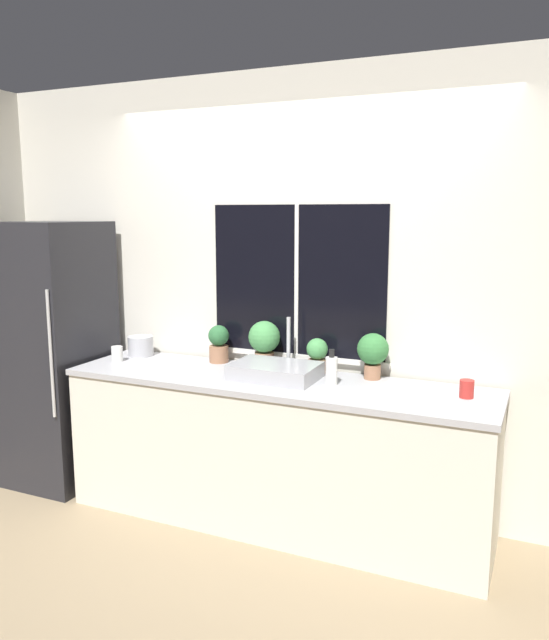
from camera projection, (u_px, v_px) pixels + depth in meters
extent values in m
plane|color=#937F60|center=(252.00, 545.00, 3.51)|extent=(14.00, 14.00, 0.00)
cube|color=silver|center=(299.00, 293.00, 3.90)|extent=(8.00, 0.06, 2.70)
cube|color=black|center=(297.00, 281.00, 3.85)|extent=(1.14, 0.01, 0.93)
cube|color=silver|center=(297.00, 281.00, 3.85)|extent=(0.02, 0.01, 0.93)
cube|color=silver|center=(296.00, 356.00, 3.93)|extent=(1.20, 0.04, 0.03)
cube|color=silver|center=(99.00, 269.00, 5.53)|extent=(0.06, 7.00, 2.70)
cube|color=silver|center=(274.00, 454.00, 3.71)|extent=(2.53, 0.62, 0.85)
cube|color=#ADADB2|center=(274.00, 382.00, 3.64)|extent=(2.55, 0.64, 0.03)
cube|color=#232328|center=(54.00, 353.00, 4.27)|extent=(0.63, 0.63, 1.79)
cylinder|color=silver|center=(51.00, 354.00, 3.84)|extent=(0.02, 0.02, 0.80)
cube|color=#ADADB2|center=(275.00, 371.00, 3.64)|extent=(0.49, 0.34, 0.09)
cylinder|color=#B7B7BC|center=(289.00, 368.00, 3.82)|extent=(0.04, 0.04, 0.03)
cylinder|color=#B7B7BC|center=(289.00, 342.00, 3.79)|extent=(0.02, 0.02, 0.30)
cylinder|color=#9E6B4C|center=(219.00, 354.00, 4.04)|extent=(0.12, 0.12, 0.11)
sphere|color=#2D6638|center=(219.00, 336.00, 4.02)|extent=(0.13, 0.13, 0.13)
cylinder|color=#9E6B4C|center=(264.00, 360.00, 3.91)|extent=(0.12, 0.12, 0.09)
sphere|color=#478E4C|center=(264.00, 337.00, 3.89)|extent=(0.20, 0.20, 0.20)
cylinder|color=#9E6B4C|center=(317.00, 366.00, 3.77)|extent=(0.11, 0.11, 0.08)
sphere|color=#478E4C|center=(317.00, 349.00, 3.76)|extent=(0.13, 0.13, 0.13)
cylinder|color=#9E6B4C|center=(372.00, 372.00, 3.64)|extent=(0.10, 0.10, 0.09)
sphere|color=#387A3D|center=(373.00, 349.00, 3.61)|extent=(0.18, 0.18, 0.18)
cylinder|color=white|center=(331.00, 371.00, 3.50)|extent=(0.07, 0.07, 0.16)
cylinder|color=black|center=(332.00, 353.00, 3.49)|extent=(0.03, 0.03, 0.04)
cylinder|color=#B72D28|center=(467.00, 389.00, 3.26)|extent=(0.07, 0.07, 0.09)
cylinder|color=white|center=(117.00, 354.00, 4.06)|extent=(0.07, 0.07, 0.10)
cylinder|color=#B2B2B7|center=(141.00, 346.00, 4.22)|extent=(0.17, 0.17, 0.13)
cone|color=#B2B2B7|center=(140.00, 335.00, 4.21)|extent=(0.15, 0.15, 0.01)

